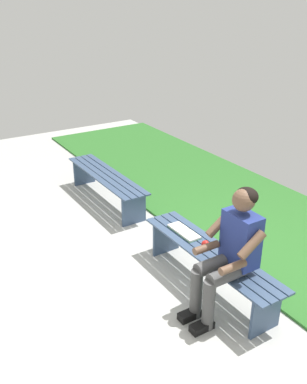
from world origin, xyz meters
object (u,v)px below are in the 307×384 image
(bench_near, at_px, (210,259))
(apple, at_px, (205,244))
(person_seated, at_px, (230,250))
(bench_far, at_px, (106,181))
(book_open, at_px, (184,232))

(bench_near, xyz_separation_m, apple, (0.07, 0.01, 0.14))
(person_seated, relative_size, apple, 15.14)
(bench_near, distance_m, bench_far, 2.33)
(person_seated, bearing_deg, book_open, -6.03)
(bench_near, relative_size, bench_far, 0.99)
(person_seated, xyz_separation_m, apple, (0.44, -0.09, -0.20))
(bench_near, distance_m, apple, 0.15)
(bench_far, bearing_deg, apple, 179.71)
(bench_far, relative_size, book_open, 4.35)
(bench_near, height_order, book_open, book_open)
(person_seated, distance_m, book_open, 0.84)
(bench_near, xyz_separation_m, person_seated, (-0.37, 0.10, 0.34))
(apple, bearing_deg, book_open, 0.50)
(book_open, bearing_deg, bench_far, -1.14)
(bench_far, bearing_deg, bench_near, 180.00)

